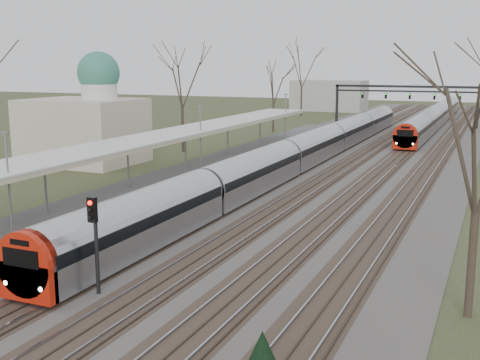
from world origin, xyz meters
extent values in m
cube|color=#474442|center=(0.00, 55.00, 0.05)|extent=(24.00, 160.00, 0.10)
cube|color=#4C3828|center=(-6.00, 55.00, 0.09)|extent=(2.60, 160.00, 0.06)
cube|color=gray|center=(-6.72, 55.00, 0.16)|extent=(0.07, 160.00, 0.12)
cube|color=gray|center=(-5.28, 55.00, 0.16)|extent=(0.07, 160.00, 0.12)
cube|color=#4C3828|center=(-2.50, 55.00, 0.09)|extent=(2.60, 160.00, 0.06)
cube|color=gray|center=(-3.22, 55.00, 0.16)|extent=(0.07, 160.00, 0.12)
cube|color=gray|center=(-1.78, 55.00, 0.16)|extent=(0.07, 160.00, 0.12)
cube|color=#4C3828|center=(1.00, 55.00, 0.09)|extent=(2.60, 160.00, 0.06)
cube|color=gray|center=(0.28, 55.00, 0.16)|extent=(0.07, 160.00, 0.12)
cube|color=gray|center=(1.72, 55.00, 0.16)|extent=(0.07, 160.00, 0.12)
cube|color=#4C3828|center=(4.50, 55.00, 0.09)|extent=(2.60, 160.00, 0.06)
cube|color=gray|center=(3.78, 55.00, 0.16)|extent=(0.07, 160.00, 0.12)
cube|color=gray|center=(5.22, 55.00, 0.16)|extent=(0.07, 160.00, 0.12)
cube|color=#4C3828|center=(8.00, 55.00, 0.09)|extent=(2.60, 160.00, 0.06)
cube|color=gray|center=(7.28, 55.00, 0.16)|extent=(0.07, 160.00, 0.12)
cube|color=gray|center=(8.72, 55.00, 0.16)|extent=(0.07, 160.00, 0.12)
cube|color=#9E9B93|center=(-9.05, 37.50, 0.50)|extent=(3.50, 69.00, 1.00)
cylinder|color=slate|center=(-9.05, 18.00, 2.50)|extent=(0.14, 0.14, 3.00)
cylinder|color=slate|center=(-9.05, 26.00, 2.50)|extent=(0.14, 0.14, 3.00)
cylinder|color=slate|center=(-9.05, 34.00, 2.50)|extent=(0.14, 0.14, 3.00)
cylinder|color=slate|center=(-9.05, 42.00, 2.50)|extent=(0.14, 0.14, 3.00)
cylinder|color=slate|center=(-9.05, 50.00, 2.50)|extent=(0.14, 0.14, 3.00)
cube|color=silver|center=(-9.05, 33.00, 4.05)|extent=(4.10, 50.00, 0.12)
cube|color=#C1BC96|center=(-9.05, 33.00, 3.88)|extent=(4.10, 50.00, 0.25)
cube|color=beige|center=(-22.00, 38.00, 3.00)|extent=(10.00, 8.00, 6.00)
cylinder|color=silver|center=(-20.00, 38.00, 7.20)|extent=(3.20, 3.20, 2.50)
sphere|color=#2E7564|center=(-20.00, 38.00, 8.40)|extent=(3.80, 3.80, 3.80)
cube|color=black|center=(-10.00, 85.00, 3.00)|extent=(0.35, 0.35, 6.00)
cube|color=black|center=(10.50, 85.00, 3.00)|extent=(0.35, 0.35, 6.00)
cube|color=black|center=(0.25, 85.00, 5.90)|extent=(21.00, 0.35, 0.35)
cube|color=black|center=(0.25, 85.00, 5.20)|extent=(21.00, 0.25, 0.25)
cube|color=black|center=(-6.00, 84.80, 4.50)|extent=(0.32, 0.22, 0.85)
sphere|color=#0CFF19|center=(-6.00, 84.66, 4.75)|extent=(0.16, 0.16, 0.16)
cube|color=black|center=(-2.50, 84.80, 4.50)|extent=(0.32, 0.22, 0.85)
sphere|color=#0CFF19|center=(-2.50, 84.66, 4.75)|extent=(0.16, 0.16, 0.16)
cube|color=black|center=(1.00, 84.80, 4.50)|extent=(0.32, 0.22, 0.85)
sphere|color=#0CFF19|center=(1.00, 84.66, 4.75)|extent=(0.16, 0.16, 0.16)
cube|color=black|center=(4.50, 84.80, 4.50)|extent=(0.32, 0.22, 0.85)
sphere|color=#0CFF19|center=(4.50, 84.66, 4.75)|extent=(0.16, 0.16, 0.16)
cube|color=black|center=(8.00, 84.80, 4.50)|extent=(0.32, 0.22, 0.85)
sphere|color=#0CFF19|center=(8.00, 84.66, 4.75)|extent=(0.16, 0.16, 0.16)
cylinder|color=#2D231C|center=(-17.00, 48.00, 2.48)|extent=(0.30, 0.30, 4.95)
cylinder|color=#2D231C|center=(13.00, 15.00, 2.02)|extent=(0.30, 0.30, 4.05)
cube|color=#9C9EA5|center=(-2.50, 46.74, 1.10)|extent=(2.55, 75.00, 1.60)
cylinder|color=#9C9EA5|center=(-2.50, 46.74, 1.75)|extent=(2.60, 74.70, 2.60)
cube|color=black|center=(-2.50, 46.74, 1.85)|extent=(2.62, 74.40, 0.55)
cube|color=#B81B0A|center=(-2.50, 9.34, 1.05)|extent=(2.55, 0.50, 1.50)
cylinder|color=#B81B0A|center=(-2.50, 9.39, 1.75)|extent=(2.60, 0.60, 2.60)
cube|color=black|center=(-2.50, 9.12, 2.05)|extent=(1.70, 0.12, 0.70)
sphere|color=white|center=(-3.35, 9.14, 0.95)|extent=(0.22, 0.22, 0.22)
sphere|color=white|center=(-1.65, 9.14, 0.95)|extent=(0.22, 0.22, 0.22)
cube|color=black|center=(-2.50, 46.74, 0.17)|extent=(1.80, 74.00, 0.35)
cube|color=#9C9EA5|center=(4.50, 87.28, 1.10)|extent=(2.55, 60.00, 1.60)
cylinder|color=#9C9EA5|center=(4.50, 87.28, 1.75)|extent=(2.60, 59.70, 2.60)
cube|color=black|center=(4.50, 87.28, 1.85)|extent=(2.62, 59.40, 0.55)
cube|color=#B81B0A|center=(4.50, 57.38, 1.05)|extent=(2.55, 0.50, 1.50)
cylinder|color=#B81B0A|center=(4.50, 57.43, 1.75)|extent=(2.60, 0.60, 2.60)
cube|color=black|center=(4.50, 57.16, 2.05)|extent=(1.70, 0.12, 0.70)
sphere|color=white|center=(3.65, 57.18, 0.95)|extent=(0.22, 0.22, 0.22)
sphere|color=white|center=(5.35, 57.18, 0.95)|extent=(0.22, 0.22, 0.22)
cube|color=black|center=(4.50, 87.28, 0.17)|extent=(1.80, 59.00, 0.35)
cylinder|color=black|center=(-0.75, 11.37, 2.00)|extent=(0.16, 0.16, 4.00)
cube|color=black|center=(-0.75, 11.22, 3.60)|extent=(0.35, 0.22, 1.00)
sphere|color=#FF0C05|center=(-0.75, 11.09, 3.90)|extent=(0.18, 0.18, 0.18)
camera|label=1|loc=(13.56, -7.34, 9.17)|focal=45.00mm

